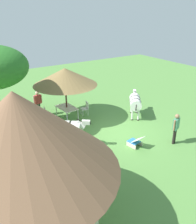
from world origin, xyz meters
TOP-DOWN VIEW (x-y plane):
  - ground_plane at (0.00, 0.00)m, footprint 36.00×36.00m
  - thatched_hut at (-3.51, 6.16)m, footprint 5.65×5.65m
  - shade_umbrella at (3.42, 1.41)m, footprint 3.90×3.90m
  - patio_dining_table at (3.42, 1.41)m, footprint 1.54×1.03m
  - patio_chair_near_lawn at (3.71, 2.65)m, footprint 0.52×0.51m
  - patio_chair_near_hut at (3.20, 0.16)m, footprint 0.51×0.49m
  - guest_beside_umbrella at (4.79, 2.78)m, footprint 0.24×0.59m
  - standing_watcher at (-2.48, -1.84)m, footprint 0.35×0.57m
  - striped_lounge_chair at (-1.60, 0.04)m, footprint 0.87×0.66m
  - zebra_nearest_camera at (1.27, -2.40)m, footprint 1.89×1.59m
  - zebra_by_umbrella at (0.34, 2.95)m, footprint 1.62×1.86m

SIDE VIEW (x-z plane):
  - ground_plane at x=0.00m, z-range 0.00..0.00m
  - striped_lounge_chair at x=-1.60m, z-range -0.07..0.58m
  - patio_chair_near_lawn at x=3.71m, z-range 0.07..0.97m
  - patio_chair_near_hut at x=3.20m, z-range 0.07..0.97m
  - patio_dining_table at x=3.42m, z-range 0.29..1.03m
  - guest_beside_umbrella at x=4.79m, z-range 0.17..1.82m
  - zebra_nearest_camera at x=1.27m, z-range 0.23..1.77m
  - standing_watcher at x=-2.48m, z-range 0.17..1.83m
  - zebra_by_umbrella at x=0.34m, z-range 0.25..1.83m
  - thatched_hut at x=-3.51m, z-range 0.29..4.93m
  - shade_umbrella at x=3.42m, z-range 1.11..4.35m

